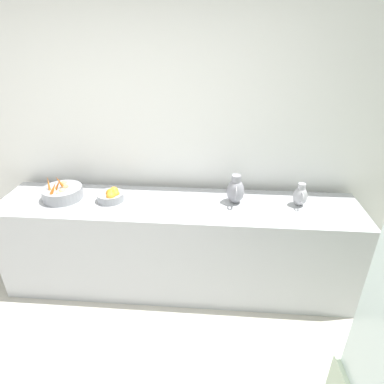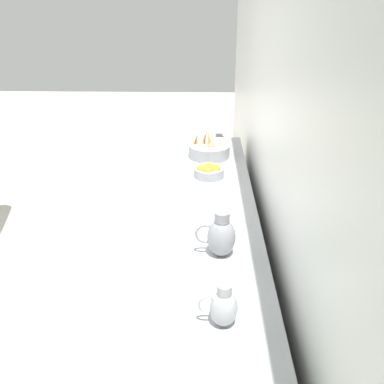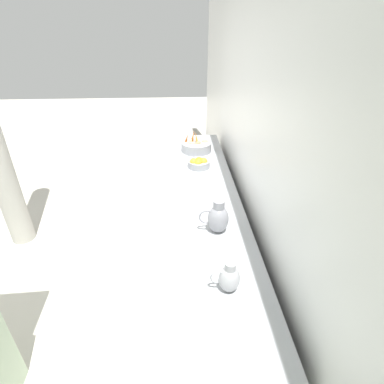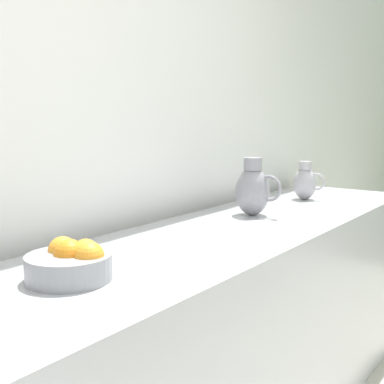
{
  "view_description": "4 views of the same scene",
  "coord_description": "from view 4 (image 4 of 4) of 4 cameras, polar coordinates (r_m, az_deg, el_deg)",
  "views": [
    {
      "loc": [
        0.89,
        0.54,
        2.22
      ],
      "look_at": [
        -1.52,
        0.35,
        0.99
      ],
      "focal_mm": 30.51,
      "sensor_mm": 36.0,
      "label": 1
    },
    {
      "loc": [
        -1.49,
        2.75,
        2.17
      ],
      "look_at": [
        -1.43,
        0.37,
        1.08
      ],
      "focal_mm": 41.97,
      "sensor_mm": 36.0,
      "label": 2
    },
    {
      "loc": [
        -1.31,
        2.44,
        2.21
      ],
      "look_at": [
        -1.43,
        0.36,
        1.0
      ],
      "focal_mm": 28.21,
      "sensor_mm": 36.0,
      "label": 3
    },
    {
      "loc": [
        -0.51,
        -1.21,
        1.3
      ],
      "look_at": [
        -1.41,
        0.01,
        1.08
      ],
      "focal_mm": 47.55,
      "sensor_mm": 36.0,
      "label": 4
    }
  ],
  "objects": [
    {
      "name": "orange_bowl",
      "position": [
        1.39,
        -13.37,
        -7.69
      ],
      "size": [
        0.23,
        0.23,
        0.11
      ],
      "color": "gray",
      "rests_on": "prep_counter"
    },
    {
      "name": "tile_wall_left",
      "position": [
        2.42,
        -0.45,
        13.13
      ],
      "size": [
        0.1,
        7.85,
        3.0
      ],
      "primitive_type": "cube",
      "color": "white",
      "rests_on": "ground_plane"
    },
    {
      "name": "metal_pitcher_tall",
      "position": [
        2.23,
        6.86,
        0.28
      ],
      "size": [
        0.21,
        0.15,
        0.25
      ],
      "color": "gray",
      "rests_on": "prep_counter"
    },
    {
      "name": "prep_counter",
      "position": [
        1.96,
        1.02,
        -17.77
      ],
      "size": [
        0.64,
        3.1,
        0.87
      ],
      "primitive_type": "cube",
      "color": "#ADAFB5",
      "rests_on": "ground_plane"
    },
    {
      "name": "metal_pitcher_short",
      "position": [
        2.71,
        12.58,
        1.06
      ],
      "size": [
        0.17,
        0.12,
        0.2
      ],
      "color": "#A3A3A8",
      "rests_on": "prep_counter"
    }
  ]
}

